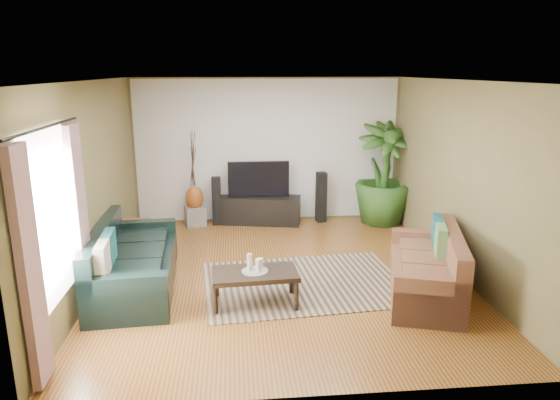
{
  "coord_description": "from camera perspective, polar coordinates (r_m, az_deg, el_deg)",
  "views": [
    {
      "loc": [
        -0.63,
        -6.58,
        2.84
      ],
      "look_at": [
        0.0,
        0.2,
        1.05
      ],
      "focal_mm": 32.0,
      "sensor_mm": 36.0,
      "label": 1
    }
  ],
  "objects": [
    {
      "name": "plant_pot",
      "position": [
        9.72,
        11.52,
        -1.73
      ],
      "size": [
        0.35,
        0.35,
        0.27
      ],
      "primitive_type": "cylinder",
      "color": "black",
      "rests_on": "floor"
    },
    {
      "name": "candle_tall",
      "position": [
        6.18,
        -3.48,
        -7.06
      ],
      "size": [
        0.07,
        0.07,
        0.21
      ],
      "primitive_type": "cylinder",
      "color": "beige",
      "rests_on": "candle_tray"
    },
    {
      "name": "wall_right",
      "position": [
        7.44,
        19.72,
        2.3
      ],
      "size": [
        0.0,
        5.5,
        5.5
      ],
      "primitive_type": "plane",
      "rotation": [
        1.57,
        0.0,
        -1.57
      ],
      "color": "brown",
      "rests_on": "ground"
    },
    {
      "name": "area_rug",
      "position": [
        6.92,
        2.78,
        -9.45
      ],
      "size": [
        2.85,
        2.14,
        0.01
      ],
      "primitive_type": "cube",
      "rotation": [
        0.0,
        0.0,
        0.09
      ],
      "color": "#A07D5E",
      "rests_on": "floor"
    },
    {
      "name": "wall_front",
      "position": [
        4.16,
        3.79,
        -6.3
      ],
      "size": [
        5.0,
        0.0,
        5.0
      ],
      "primitive_type": "plane",
      "rotation": [
        -1.57,
        0.0,
        0.0
      ],
      "color": "brown",
      "rests_on": "ground"
    },
    {
      "name": "side_table",
      "position": [
        8.22,
        -16.43,
        -4.19
      ],
      "size": [
        0.5,
        0.5,
        0.52
      ],
      "primitive_type": "cube",
      "rotation": [
        0.0,
        0.0,
        -0.03
      ],
      "color": "brown",
      "rests_on": "floor"
    },
    {
      "name": "candle_short",
      "position": [
        6.23,
        -2.27,
        -7.25
      ],
      "size": [
        0.07,
        0.07,
        0.13
      ],
      "primitive_type": "cylinder",
      "color": "white",
      "rests_on": "candle_tray"
    },
    {
      "name": "curtain_far",
      "position": [
        6.24,
        -21.87,
        -2.08
      ],
      "size": [
        0.08,
        0.35,
        2.2
      ],
      "primitive_type": "cube",
      "color": "gray",
      "rests_on": "ground"
    },
    {
      "name": "speaker_left",
      "position": [
        9.4,
        -7.26,
        -0.11
      ],
      "size": [
        0.16,
        0.18,
        0.91
      ],
      "primitive_type": "cube",
      "rotation": [
        0.0,
        0.0,
        -0.01
      ],
      "color": "black",
      "rests_on": "floor"
    },
    {
      "name": "curtain_near",
      "position": [
        4.9,
        -26.69,
        -7.1
      ],
      "size": [
        0.08,
        0.35,
        2.2
      ],
      "primitive_type": "cube",
      "color": "gray",
      "rests_on": "ground"
    },
    {
      "name": "candle_mid",
      "position": [
        6.13,
        -2.51,
        -7.49
      ],
      "size": [
        0.07,
        0.07,
        0.16
      ],
      "primitive_type": "cylinder",
      "color": "#EFE5CA",
      "rests_on": "candle_tray"
    },
    {
      "name": "potted_plant",
      "position": [
        9.52,
        11.77,
        2.98
      ],
      "size": [
        1.15,
        1.15,
        1.91
      ],
      "primitive_type": "imported",
      "rotation": [
        0.0,
        0.0,
        0.09
      ],
      "color": "#28511B",
      "rests_on": "floor"
    },
    {
      "name": "floor",
      "position": [
        7.19,
        0.15,
        -8.52
      ],
      "size": [
        5.5,
        5.5,
        0.0
      ],
      "primitive_type": "plane",
      "color": "#965726",
      "rests_on": "ground"
    },
    {
      "name": "speaker_right",
      "position": [
        9.52,
        4.73,
        0.33
      ],
      "size": [
        0.2,
        0.22,
        0.96
      ],
      "primitive_type": "cube",
      "rotation": [
        0.0,
        0.0,
        0.15
      ],
      "color": "black",
      "rests_on": "floor"
    },
    {
      "name": "sofa_left",
      "position": [
        6.95,
        -16.26,
        -6.24
      ],
      "size": [
        1.13,
        2.35,
        0.85
      ],
      "primitive_type": "cube",
      "rotation": [
        0.0,
        0.0,
        1.64
      ],
      "color": "black",
      "rests_on": "floor"
    },
    {
      "name": "ceiling",
      "position": [
        6.61,
        0.17,
        13.51
      ],
      "size": [
        5.5,
        5.5,
        0.0
      ],
      "primitive_type": "plane",
      "rotation": [
        3.14,
        0.0,
        0.0
      ],
      "color": "white",
      "rests_on": "ground"
    },
    {
      "name": "curtain_rod",
      "position": [
        5.32,
        -25.27,
        7.52
      ],
      "size": [
        0.03,
        1.9,
        0.03
      ],
      "primitive_type": "cylinder",
      "rotation": [
        1.57,
        0.0,
        0.0
      ],
      "color": "black",
      "rests_on": "ground"
    },
    {
      "name": "television",
      "position": [
        9.31,
        -2.47,
        2.4
      ],
      "size": [
        1.14,
        0.06,
        0.67
      ],
      "primitive_type": "cube",
      "color": "black",
      "rests_on": "tv_stand"
    },
    {
      "name": "vase",
      "position": [
        9.4,
        -9.77,
        0.22
      ],
      "size": [
        0.33,
        0.33,
        0.46
      ],
      "primitive_type": "ellipsoid",
      "color": "#984A1B",
      "rests_on": "pedestal"
    },
    {
      "name": "wall_back",
      "position": [
        9.47,
        -1.44,
        5.67
      ],
      "size": [
        5.0,
        0.0,
        5.0
      ],
      "primitive_type": "plane",
      "rotation": [
        1.57,
        0.0,
        0.0
      ],
      "color": "brown",
      "rests_on": "ground"
    },
    {
      "name": "window_pane",
      "position": [
        5.5,
        -24.74,
        -1.83
      ],
      "size": [
        0.0,
        1.8,
        1.8
      ],
      "primitive_type": "plane",
      "rotation": [
        1.57,
        0.0,
        1.57
      ],
      "color": "white",
      "rests_on": "ground"
    },
    {
      "name": "candle_tray",
      "position": [
        6.2,
        -2.89,
        -8.11
      ],
      "size": [
        0.32,
        0.32,
        0.01
      ],
      "primitive_type": "cylinder",
      "color": "gray",
      "rests_on": "coffee_table"
    },
    {
      "name": "wall_left",
      "position": [
        7.0,
        -20.67,
        1.48
      ],
      "size": [
        0.0,
        5.5,
        5.5
      ],
      "primitive_type": "plane",
      "rotation": [
        1.57,
        0.0,
        1.57
      ],
      "color": "brown",
      "rests_on": "ground"
    },
    {
      "name": "coffee_table",
      "position": [
        6.29,
        -2.86,
        -9.98
      ],
      "size": [
        1.08,
        0.64,
        0.43
      ],
      "primitive_type": "cube",
      "rotation": [
        0.0,
        0.0,
        0.06
      ],
      "color": "black",
      "rests_on": "floor"
    },
    {
      "name": "sofa_right",
      "position": [
        6.7,
        16.29,
        -7.04
      ],
      "size": [
        1.33,
        2.01,
        0.85
      ],
      "primitive_type": "cube",
      "rotation": [
        0.0,
        0.0,
        -1.87
      ],
      "color": "brown",
      "rests_on": "floor"
    },
    {
      "name": "pedestal",
      "position": [
        9.49,
        -9.68,
        -1.77
      ],
      "size": [
        0.43,
        0.43,
        0.36
      ],
      "primitive_type": "cube",
      "rotation": [
        0.0,
        0.0,
        0.25
      ],
      "color": "gray",
      "rests_on": "floor"
    },
    {
      "name": "backwall_panel",
      "position": [
        9.46,
        -1.43,
        5.66
      ],
      "size": [
        4.9,
        0.0,
        4.9
      ],
      "primitive_type": "plane",
      "rotation": [
        1.57,
        0.0,
        0.0
      ],
      "color": "white",
      "rests_on": "ground"
    },
    {
      "name": "tv_stand",
      "position": [
        9.45,
        -2.43,
        -1.14
      ],
      "size": [
        1.62,
        0.76,
        0.52
      ],
      "primitive_type": "cube",
      "rotation": [
        0.0,
        0.0,
        -0.19
      ],
      "color": "black",
      "rests_on": "floor"
    }
  ]
}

